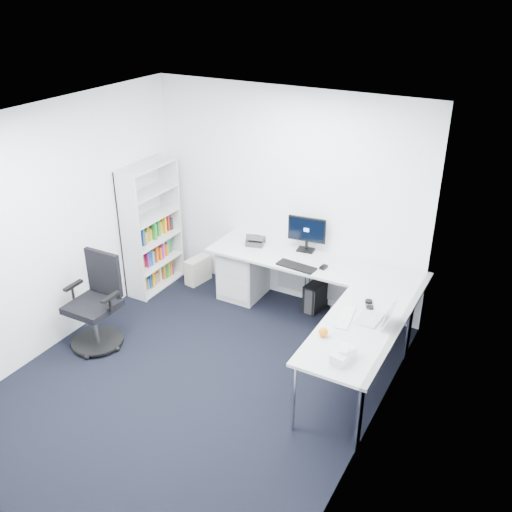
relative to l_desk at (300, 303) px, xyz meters
The scene contains 22 objects.
ground 1.55m from the l_desk, 111.45° to the right, with size 4.20×4.20×0.00m, color black.
ceiling 2.76m from the l_desk, 111.45° to the right, with size 4.20×4.20×0.00m, color white.
wall_back 1.31m from the l_desk, 128.16° to the left, with size 3.60×0.02×2.70m, color white.
wall_front 3.67m from the l_desk, 98.93° to the right, with size 3.60×0.02×2.70m, color white.
wall_left 2.90m from the l_desk, 149.22° to the right, with size 0.02×4.20×2.70m, color white.
wall_right 2.11m from the l_desk, 48.24° to the right, with size 0.02×4.20×2.70m, color white.
l_desk is the anchor object (origin of this frame).
drawer_pedestal 1.10m from the l_desk, 156.13° to the left, with size 0.50×0.62×0.77m, color #B9BBBC.
bookshelf 2.23m from the l_desk, behind, with size 0.33×0.85×1.71m, color silver, non-canonical shape.
task_chair 2.36m from the l_desk, 144.05° to the right, with size 0.61×0.61×1.09m, color black, non-canonical shape.
black_pc_tower 0.58m from the l_desk, 93.08° to the left, with size 0.17×0.38×0.37m, color black.
beige_pc_tower 1.79m from the l_desk, 166.44° to the left, with size 0.17×0.37×0.35m, color beige.
power_strip 0.84m from the l_desk, 64.07° to the left, with size 0.37×0.06×0.04m, color silver.
monitor 0.86m from the l_desk, 109.86° to the left, with size 0.47×0.15×0.45m, color black, non-canonical shape.
black_keyboard 0.43m from the l_desk, 136.63° to the left, with size 0.47×0.17×0.02m, color black.
mouse 0.50m from the l_desk, 54.64° to the left, with size 0.06×0.10×0.03m, color black.
desk_phone 1.04m from the l_desk, 152.69° to the left, with size 0.21×0.21×0.15m, color #2C2C2F, non-canonical shape.
laptop 1.23m from the l_desk, 28.87° to the right, with size 0.31×0.30×0.22m, color silver, non-canonical shape.
white_keyboard 1.08m from the l_desk, 39.50° to the right, with size 0.12×0.43×0.01m, color silver.
headphones 1.03m from the l_desk, 18.17° to the right, with size 0.11×0.18×0.05m, color black, non-canonical shape.
orange_fruit 1.32m from the l_desk, 55.98° to the right, with size 0.09×0.09×0.09m, color orange.
tissue_box 1.68m from the l_desk, 52.39° to the right, with size 0.13×0.26×0.09m, color silver.
Camera 1 is at (2.84, -3.85, 3.85)m, focal length 40.00 mm.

